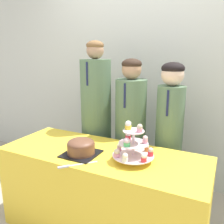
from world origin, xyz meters
The scene contains 8 objects.
wall_back centered at (0.00, 1.42, 1.35)m, with size 9.00×0.06×2.70m.
table centered at (0.00, 0.32, 0.36)m, with size 1.67×0.64×0.73m.
round_cake centered at (-0.13, 0.22, 0.79)m, with size 0.26×0.26×0.13m.
cake_knife centered at (-0.08, 0.02, 0.73)m, with size 0.21×0.22×0.01m.
cupcake_stand centered at (0.28, 0.29, 0.85)m, with size 0.31×0.31×0.30m.
student_0 centered at (-0.35, 0.83, 0.76)m, with size 0.31×0.31×1.62m.
student_1 centered at (0.04, 0.83, 0.69)m, with size 0.30×0.30×1.45m.
student_2 centered at (0.41, 0.83, 0.71)m, with size 0.24×0.25×1.43m.
Camera 1 is at (0.86, -1.22, 1.51)m, focal length 38.00 mm.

